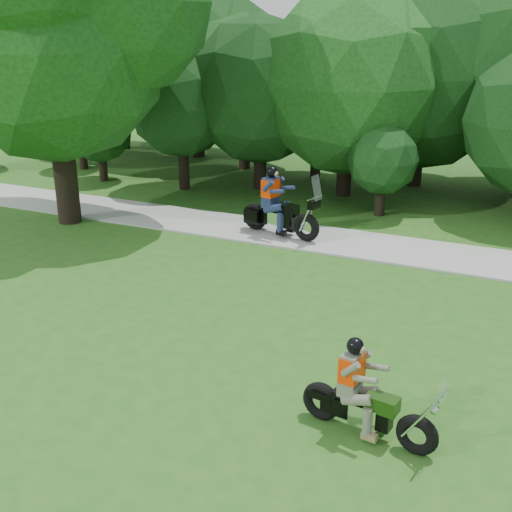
% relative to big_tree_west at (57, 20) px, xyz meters
% --- Properties ---
extents(ground, '(100.00, 100.00, 0.00)m').
position_rel_big_tree_west_xyz_m(ground, '(10.54, -6.85, -5.76)').
color(ground, '#25611B').
rests_on(ground, ground).
extents(walkway, '(60.00, 2.20, 0.06)m').
position_rel_big_tree_west_xyz_m(walkway, '(10.54, 1.15, -5.73)').
color(walkway, '#A6A6A1').
rests_on(walkway, ground).
extents(tree_line, '(40.05, 10.93, 7.83)m').
position_rel_big_tree_west_xyz_m(tree_line, '(10.68, 8.14, -2.01)').
color(tree_line, black).
rests_on(tree_line, ground).
extents(big_tree_west, '(8.64, 6.56, 9.96)m').
position_rel_big_tree_west_xyz_m(big_tree_west, '(0.00, 0.00, 0.00)').
color(big_tree_west, black).
rests_on(big_tree_west, ground).
extents(chopper_motorcycle, '(2.14, 0.72, 1.54)m').
position_rel_big_tree_west_xyz_m(chopper_motorcycle, '(10.94, -7.01, -5.19)').
color(chopper_motorcycle, black).
rests_on(chopper_motorcycle, ground).
extents(touring_motorcycle, '(2.52, 1.11, 1.93)m').
position_rel_big_tree_west_xyz_m(touring_motorcycle, '(6.24, 0.95, -4.99)').
color(touring_motorcycle, black).
rests_on(touring_motorcycle, walkway).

